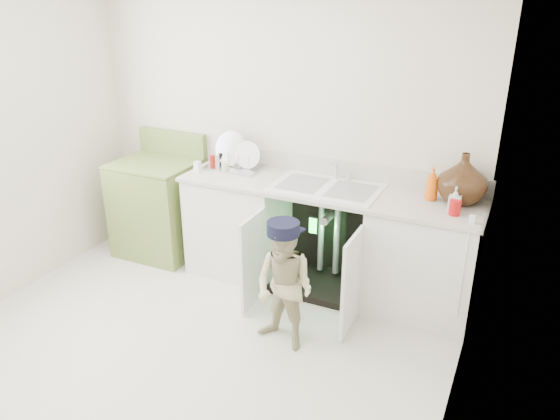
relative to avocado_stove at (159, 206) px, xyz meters
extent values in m
plane|color=beige|center=(1.10, -1.18, -0.46)|extent=(3.50, 3.50, 0.00)
cube|color=beige|center=(1.10, 0.32, 0.79)|extent=(3.50, 2.50, 0.02)
cube|color=beige|center=(2.85, -1.18, 0.79)|extent=(2.50, 3.00, 0.02)
cube|color=white|center=(0.85, 0.02, -0.03)|extent=(0.80, 0.60, 0.86)
cube|color=white|center=(2.45, 0.02, -0.03)|extent=(0.80, 0.60, 0.86)
cube|color=black|center=(1.65, 0.29, -0.03)|extent=(0.80, 0.06, 0.86)
cube|color=black|center=(1.65, 0.02, -0.43)|extent=(0.80, 0.60, 0.06)
cylinder|color=gray|center=(1.58, 0.12, -0.01)|extent=(0.05, 0.05, 0.70)
cylinder|color=gray|center=(1.72, 0.12, -0.01)|extent=(0.05, 0.05, 0.70)
cylinder|color=gray|center=(1.65, 0.07, 0.16)|extent=(0.07, 0.18, 0.07)
cube|color=white|center=(1.25, -0.48, -0.06)|extent=(0.03, 0.40, 0.76)
cube|color=white|center=(2.05, -0.48, -0.06)|extent=(0.02, 0.40, 0.76)
cube|color=beige|center=(1.65, 0.02, 0.42)|extent=(2.44, 0.64, 0.03)
cube|color=beige|center=(1.65, 0.31, 0.51)|extent=(2.44, 0.02, 0.15)
cube|color=white|center=(1.65, 0.02, 0.43)|extent=(0.85, 0.55, 0.02)
cube|color=gray|center=(1.45, 0.02, 0.44)|extent=(0.34, 0.40, 0.01)
cube|color=gray|center=(1.86, 0.02, 0.44)|extent=(0.34, 0.40, 0.01)
cylinder|color=silver|center=(1.65, 0.24, 0.53)|extent=(0.03, 0.03, 0.17)
cylinder|color=silver|center=(1.65, 0.18, 0.60)|extent=(0.02, 0.14, 0.02)
cylinder|color=silver|center=(1.76, 0.24, 0.48)|extent=(0.04, 0.04, 0.06)
cylinder|color=white|center=(2.78, -0.29, 0.09)|extent=(0.01, 0.01, 0.70)
cube|color=white|center=(2.78, -0.20, 0.47)|extent=(0.04, 0.02, 0.06)
cube|color=silver|center=(0.75, 0.14, 0.45)|extent=(0.49, 0.32, 0.02)
cylinder|color=silver|center=(0.71, 0.16, 0.54)|extent=(0.30, 0.11, 0.29)
cylinder|color=white|center=(0.88, 0.14, 0.53)|extent=(0.24, 0.06, 0.24)
cylinder|color=silver|center=(0.56, 0.04, 0.53)|extent=(0.01, 0.01, 0.14)
cylinder|color=silver|center=(0.65, 0.04, 0.53)|extent=(0.01, 0.01, 0.14)
cylinder|color=silver|center=(0.75, 0.04, 0.53)|extent=(0.01, 0.01, 0.14)
cylinder|color=silver|center=(0.85, 0.04, 0.53)|extent=(0.01, 0.01, 0.14)
cylinder|color=silver|center=(0.95, 0.04, 0.53)|extent=(0.01, 0.01, 0.14)
imported|color=#402112|center=(2.65, 0.16, 0.63)|extent=(0.36, 0.36, 0.38)
imported|color=#F25C0C|center=(2.45, 0.12, 0.56)|extent=(0.10, 0.10, 0.25)
imported|color=silver|center=(2.64, -0.04, 0.53)|extent=(0.08, 0.08, 0.18)
cylinder|color=#B50F10|center=(2.65, -0.10, 0.49)|extent=(0.08, 0.08, 0.11)
cylinder|color=#A5180E|center=(0.55, 0.10, 0.49)|extent=(0.05, 0.05, 0.10)
cylinder|color=beige|center=(0.73, 0.02, 0.48)|extent=(0.06, 0.06, 0.08)
cylinder|color=black|center=(0.62, 0.14, 0.50)|extent=(0.04, 0.04, 0.12)
cube|color=white|center=(0.51, -0.08, 0.48)|extent=(0.05, 0.05, 0.09)
cube|color=olive|center=(0.00, -0.01, -0.03)|extent=(0.72, 0.65, 0.87)
cube|color=olive|center=(0.00, -0.01, 0.42)|extent=(0.72, 0.65, 0.02)
cube|color=olive|center=(0.00, 0.28, 0.54)|extent=(0.72, 0.06, 0.23)
cylinder|color=black|center=(-0.18, -0.17, 0.42)|extent=(0.16, 0.16, 0.02)
cylinder|color=silver|center=(-0.18, -0.17, 0.43)|extent=(0.19, 0.19, 0.01)
cylinder|color=black|center=(-0.18, 0.15, 0.42)|extent=(0.16, 0.16, 0.02)
cylinder|color=silver|center=(-0.18, 0.15, 0.43)|extent=(0.19, 0.19, 0.01)
cylinder|color=black|center=(0.18, -0.17, 0.42)|extent=(0.16, 0.16, 0.02)
cylinder|color=silver|center=(0.18, -0.17, 0.43)|extent=(0.19, 0.19, 0.01)
cylinder|color=black|center=(0.18, 0.15, 0.42)|extent=(0.16, 0.16, 0.02)
cylinder|color=silver|center=(0.18, 0.15, 0.43)|extent=(0.19, 0.19, 0.01)
imported|color=#BBB186|center=(1.69, -0.84, 0.00)|extent=(0.52, 0.44, 0.93)
cylinder|color=black|center=(1.69, -0.84, 0.44)|extent=(0.26, 0.26, 0.09)
cube|color=black|center=(1.71, -0.75, 0.40)|extent=(0.19, 0.12, 0.01)
cube|color=black|center=(1.68, -0.32, 0.26)|extent=(0.07, 0.01, 0.14)
cube|color=#26F23F|center=(1.68, -0.33, 0.26)|extent=(0.06, 0.00, 0.12)
camera|label=1|loc=(3.04, -3.79, 1.96)|focal=35.00mm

